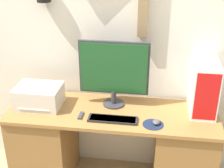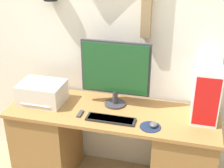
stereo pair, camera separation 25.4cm
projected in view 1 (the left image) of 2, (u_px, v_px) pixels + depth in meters
name	position (u px, v px, depth m)	size (l,w,h in m)	color
wall_back	(118.00, 34.00, 2.72)	(6.40, 0.17, 2.70)	silver
desk	(112.00, 147.00, 2.81)	(1.78, 0.60, 0.79)	olive
monitor	(114.00, 70.00, 2.61)	(0.59, 0.19, 0.58)	#333338
keyboard	(113.00, 119.00, 2.51)	(0.40, 0.12, 0.02)	black
mousepad	(153.00, 124.00, 2.45)	(0.17, 0.17, 0.00)	#19233D
mouse	(156.00, 122.00, 2.45)	(0.06, 0.07, 0.04)	#4C4C51
computer_tower	(203.00, 86.00, 2.58)	(0.20, 0.42, 0.44)	white
printer	(39.00, 96.00, 2.69)	(0.38, 0.29, 0.19)	beige
remote_control	(81.00, 116.00, 2.56)	(0.03, 0.11, 0.02)	#38383D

